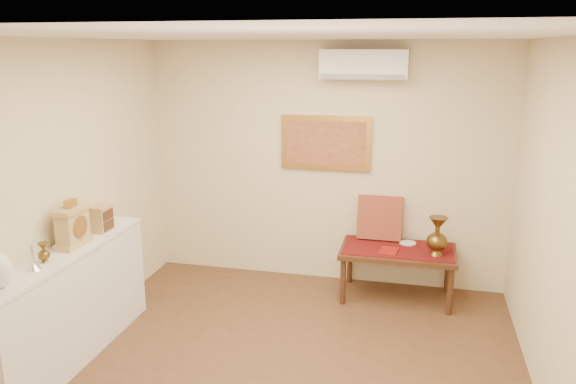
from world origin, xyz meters
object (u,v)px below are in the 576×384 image
(wooden_chest, at_px, (101,218))
(low_table, at_px, (398,255))
(mantel_clock, at_px, (73,226))
(brass_urn_tall, at_px, (437,232))
(display_ledge, at_px, (69,306))

(wooden_chest, distance_m, low_table, 3.03)
(wooden_chest, bearing_deg, mantel_clock, -92.20)
(brass_urn_tall, relative_size, display_ledge, 0.24)
(mantel_clock, relative_size, wooden_chest, 1.68)
(mantel_clock, distance_m, wooden_chest, 0.41)
(wooden_chest, height_order, low_table, wooden_chest)
(mantel_clock, bearing_deg, low_table, 32.83)
(mantel_clock, bearing_deg, display_ledge, -92.00)
(brass_urn_tall, distance_m, mantel_clock, 3.48)
(display_ledge, distance_m, wooden_chest, 0.83)
(brass_urn_tall, xyz_separation_m, display_ledge, (-3.06, -1.79, -0.31))
(display_ledge, xyz_separation_m, low_table, (2.67, 1.88, -0.01))
(display_ledge, height_order, mantel_clock, mantel_clock)
(brass_urn_tall, bearing_deg, display_ledge, -149.73)
(display_ledge, height_order, wooden_chest, wooden_chest)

